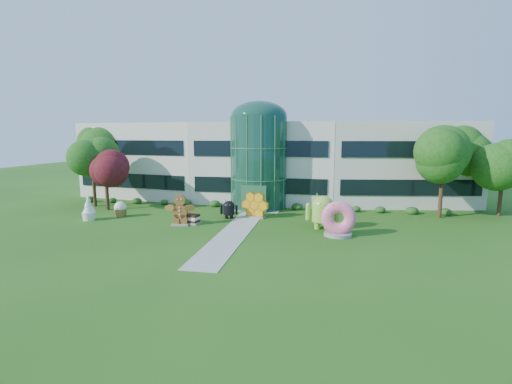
% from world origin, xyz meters
% --- Properties ---
extents(ground, '(140.00, 140.00, 0.00)m').
position_xyz_m(ground, '(0.00, 0.00, 0.00)').
color(ground, '#215114').
rests_on(ground, ground).
extents(building, '(46.00, 15.00, 9.30)m').
position_xyz_m(building, '(0.00, 18.00, 4.65)').
color(building, beige).
rests_on(building, ground).
extents(atrium, '(6.00, 6.00, 9.80)m').
position_xyz_m(atrium, '(0.00, 12.00, 4.90)').
color(atrium, '#194738').
rests_on(atrium, ground).
extents(walkway, '(2.40, 20.00, 0.04)m').
position_xyz_m(walkway, '(0.00, 2.00, 0.02)').
color(walkway, '#9E9E93').
rests_on(walkway, ground).
extents(tree_red, '(4.00, 4.00, 6.00)m').
position_xyz_m(tree_red, '(-15.50, 7.50, 3.00)').
color(tree_red, '#3F0C14').
rests_on(tree_red, ground).
extents(trees_backdrop, '(52.00, 8.00, 8.40)m').
position_xyz_m(trees_backdrop, '(0.00, 13.00, 4.20)').
color(trees_backdrop, '#174511').
rests_on(trees_backdrop, ground).
extents(android_green, '(3.20, 2.38, 3.33)m').
position_xyz_m(android_green, '(6.97, 3.50, 1.66)').
color(android_green, '#8AC43E').
rests_on(android_green, ground).
extents(android_black, '(1.82, 1.27, 2.01)m').
position_xyz_m(android_black, '(-1.77, 5.80, 1.00)').
color(android_black, black).
rests_on(android_black, ground).
extents(donut, '(2.74, 1.33, 2.84)m').
position_xyz_m(donut, '(8.23, 1.54, 1.42)').
color(donut, pink).
rests_on(donut, ground).
extents(gingerbread, '(3.12, 1.56, 2.76)m').
position_xyz_m(gingerbread, '(-5.32, 2.53, 1.38)').
color(gingerbread, brown).
rests_on(gingerbread, ground).
extents(ice_cream_sandwich, '(2.14, 1.40, 0.88)m').
position_xyz_m(ice_cream_sandwich, '(-4.76, 3.20, 0.44)').
color(ice_cream_sandwich, black).
rests_on(ice_cream_sandwich, ground).
extents(honeycomb, '(3.00, 1.63, 2.23)m').
position_xyz_m(honeycomb, '(0.60, 6.71, 1.12)').
color(honeycomb, orange).
rests_on(honeycomb, ground).
extents(froyo, '(1.70, 1.70, 2.27)m').
position_xyz_m(froyo, '(-14.43, 2.77, 1.13)').
color(froyo, white).
rests_on(froyo, ground).
extents(cupcake, '(1.58, 1.58, 1.51)m').
position_xyz_m(cupcake, '(-12.34, 4.66, 0.75)').
color(cupcake, white).
rests_on(cupcake, ground).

